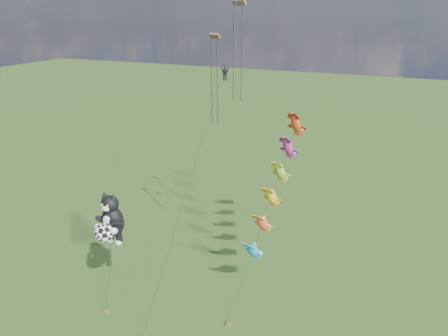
% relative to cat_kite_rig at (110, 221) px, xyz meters
% --- Properties ---
extents(ground, '(300.00, 300.00, 0.00)m').
position_rel_cat_kite_rig_xyz_m(ground, '(-1.68, -2.70, -7.61)').
color(ground, '#19360D').
extents(cat_kite_rig, '(2.30, 4.10, 10.23)m').
position_rel_cat_kite_rig_xyz_m(cat_kite_rig, '(0.00, 0.00, 0.00)').
color(cat_kite_rig, brown).
rests_on(cat_kite_rig, ground).
extents(fish_windsock_rig, '(2.55, 15.84, 16.65)m').
position_rel_cat_kite_rig_xyz_m(fish_windsock_rig, '(12.12, 8.91, 1.75)').
color(fish_windsock_rig, brown).
rests_on(fish_windsock_rig, ground).
extents(parafoil_rig, '(2.33, 17.53, 25.27)m').
position_rel_cat_kite_rig_xyz_m(parafoil_rig, '(6.84, 8.92, 12.10)').
color(parafoil_rig, brown).
rests_on(parafoil_rig, ground).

